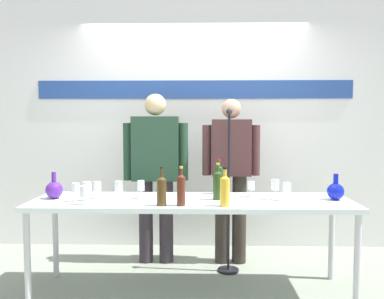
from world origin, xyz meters
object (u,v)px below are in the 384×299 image
Objects in this scene: wine_bottle_1 at (162,190)px; wine_glass_left_4 at (84,191)px; presenter_left at (156,166)px; wine_glass_left_2 at (75,188)px; wine_glass_left_5 at (97,187)px; wine_glass_left_1 at (87,187)px; wine_bottle_2 at (225,189)px; wine_glass_right_0 at (287,188)px; microphone_stand at (229,218)px; wine_bottle_4 at (181,189)px; wine_glass_right_1 at (251,186)px; wine_glass_right_2 at (275,185)px; presenter_right at (231,171)px; decanter_blue_left at (54,189)px; wine_glass_left_3 at (119,187)px; decanter_blue_right at (336,191)px; wine_bottle_3 at (218,184)px; display_table at (192,206)px; wine_bottle_0 at (219,179)px; wine_glass_left_0 at (141,186)px.

wine_glass_left_4 is (-0.60, 0.02, -0.02)m from wine_bottle_1.
wine_glass_left_2 is at bearing -124.10° from presenter_left.
wine_glass_left_2 is 0.20m from wine_glass_left_5.
wine_bottle_1 is 1.93× the size of wine_glass_left_1.
wine_bottle_2 reaches higher than wine_glass_right_0.
presenter_left is 1.10× the size of microphone_stand.
wine_glass_left_5 is at bearing 159.43° from wine_bottle_4.
wine_glass_right_2 reaches higher than wine_glass_right_1.
presenter_right is 10.54× the size of wine_glass_left_1.
wine_glass_left_3 is at bearing -9.48° from decanter_blue_left.
wine_bottle_4 is at bearing -147.71° from wine_glass_right_1.
wine_bottle_2 is at bearing -6.07° from wine_glass_left_2.
wine_bottle_1 is 0.99× the size of wine_bottle_4.
wine_glass_right_2 is at bearing -32.64° from presenter_left.
microphone_stand reaches higher than wine_glass_left_1.
decanter_blue_left is 1.10m from wine_bottle_4.
presenter_right reaches higher than wine_glass_left_2.
wine_bottle_1 reaches higher than wine_glass_left_3.
decanter_blue_right is 2.03m from wine_glass_left_1.
decanter_blue_left is 0.31m from wine_glass_left_1.
wine_glass_left_5 is (0.13, 0.15, -0.01)m from wine_glass_left_2.
wine_glass_left_1 is at bearing -178.93° from wine_glass_right_0.
wine_glass_left_1 is (-1.06, -0.07, -0.02)m from wine_bottle_3.
wine_glass_right_2 is at bearing -51.20° from microphone_stand.
wine_glass_right_0 is (0.56, -0.04, -0.02)m from wine_bottle_3.
wine_bottle_3 reaches higher than wine_bottle_1.
wine_bottle_3 is (1.36, -0.01, 0.05)m from decanter_blue_left.
decanter_blue_left reaches higher than decanter_blue_right.
decanter_blue_left is 0.96m from wine_bottle_1.
wine_bottle_1 reaches higher than wine_glass_right_0.
decanter_blue_left is at bearing 178.93° from display_table.
wine_glass_right_2 reaches higher than wine_glass_right_0.
presenter_right reaches higher than wine_glass_left_5.
wine_bottle_2 is (1.40, -0.26, 0.05)m from decanter_blue_left.
wine_glass_left_1 is (-1.22, -0.75, -0.04)m from presenter_right.
decanter_blue_right is 0.70× the size of wine_bottle_0.
wine_bottle_3 reaches higher than decanter_blue_right.
wine_glass_left_4 is (-0.40, -0.25, -0.00)m from wine_glass_left_0.
display_table is at bearing -5.38° from wine_glass_left_0.
wine_glass_left_0 is at bearing 174.62° from display_table.
microphone_stand is at bearing 83.47° from wine_bottle_2.
wine_glass_left_5 is (0.06, 0.10, -0.01)m from wine_glass_left_1.
presenter_right is 1.10m from wine_bottle_1.
decanter_blue_left is 0.72× the size of wine_bottle_0.
wine_glass_right_0 is (1.62, 0.03, -0.00)m from wine_glass_left_1.
wine_bottle_2 reaches higher than wine_glass_left_3.
wine_bottle_0 is 0.68m from wine_bottle_1.
wine_glass_left_2 is 1.07× the size of wine_glass_left_5.
display_table is 8.75× the size of wine_bottle_2.
wine_glass_left_0 is at bearing -94.20° from presenter_left.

